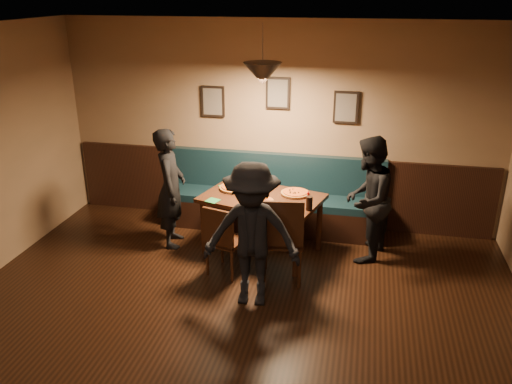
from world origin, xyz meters
TOP-DOWN VIEW (x-y plane):
  - ceiling at (0.00, 0.00)m, footprint 7.00×7.00m
  - wall_back at (0.00, 3.50)m, footprint 6.00×0.00m
  - wainscot at (0.00, 3.47)m, footprint 5.88×0.06m
  - booth_bench at (0.00, 3.20)m, footprint 3.00×0.60m
  - picture_left at (-0.90, 3.47)m, footprint 0.32×0.04m
  - picture_center at (0.00, 3.47)m, footprint 0.32×0.04m
  - picture_right at (0.90, 3.47)m, footprint 0.32×0.04m
  - pendant_lamp at (-0.01, 2.49)m, footprint 0.44×0.44m
  - dining_table at (-0.01, 2.49)m, footprint 1.60×1.24m
  - chair_near_left at (-0.31, 1.89)m, footprint 0.47×0.47m
  - chair_near_right at (0.34, 1.90)m, footprint 0.53×0.53m
  - diner_left at (-1.19, 2.47)m, footprint 0.49×0.64m
  - diner_right at (1.26, 2.61)m, footprint 0.77×0.89m
  - diner_front at (0.11, 1.36)m, footprint 1.04×0.64m
  - pizza_a at (-0.40, 2.66)m, footprint 0.44×0.44m
  - pizza_b at (0.01, 2.30)m, footprint 0.40×0.40m
  - pizza_c at (0.38, 2.64)m, footprint 0.42×0.42m
  - soda_glass at (0.60, 2.20)m, footprint 0.08×0.08m
  - tabasco_bottle at (0.56, 2.49)m, footprint 0.03×0.03m
  - napkin_a at (-0.55, 2.72)m, footprint 0.19×0.19m
  - napkin_b at (-0.57, 2.23)m, footprint 0.18×0.18m
  - cutlery_set at (0.01, 2.08)m, footprint 0.18×0.06m

SIDE VIEW (x-z plane):
  - dining_table at x=-0.01m, z-range 0.00..0.76m
  - chair_near_left at x=-0.31m, z-range 0.00..0.87m
  - wainscot at x=0.00m, z-range 0.00..1.00m
  - booth_bench at x=0.00m, z-range 0.00..1.00m
  - chair_near_right at x=0.34m, z-range 0.00..1.05m
  - cutlery_set at x=0.01m, z-range 0.76..0.76m
  - napkin_a at x=-0.55m, z-range 0.76..0.76m
  - napkin_b at x=-0.57m, z-range 0.76..0.76m
  - pizza_b at x=0.01m, z-range 0.76..0.79m
  - diner_left at x=-1.19m, z-range 0.00..1.55m
  - pizza_c at x=0.38m, z-range 0.76..0.80m
  - diner_right at x=1.26m, z-range 0.00..1.55m
  - pizza_a at x=-0.40m, z-range 0.76..0.80m
  - diner_front at x=0.11m, z-range 0.00..1.57m
  - tabasco_bottle at x=0.56m, z-range 0.76..0.88m
  - soda_glass at x=0.60m, z-range 0.76..0.92m
  - wall_back at x=0.00m, z-range -1.60..4.40m
  - picture_left at x=-0.90m, z-range 1.49..1.91m
  - picture_right at x=0.90m, z-range 1.49..1.91m
  - picture_center at x=0.00m, z-range 1.64..2.06m
  - pendant_lamp at x=-0.01m, z-range 2.12..2.38m
  - ceiling at x=0.00m, z-range 2.80..2.80m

